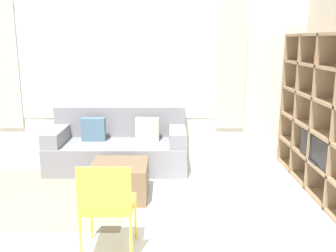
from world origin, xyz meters
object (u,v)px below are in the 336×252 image
at_px(shelving_unit, 328,116).
at_px(ottoman, 120,180).
at_px(couch_main, 119,147).
at_px(folding_chair, 108,201).

height_order(shelving_unit, ottoman, shelving_unit).
relative_size(couch_main, folding_chair, 2.29).
bearing_deg(couch_main, shelving_unit, -18.05).
bearing_deg(ottoman, folding_chair, -87.09).
relative_size(couch_main, ottoman, 2.95).
bearing_deg(ottoman, couch_main, 97.94).
bearing_deg(shelving_unit, folding_chair, -148.54).
bearing_deg(ottoman, shelving_unit, 4.70).
bearing_deg(couch_main, ottoman, -82.06).
bearing_deg(couch_main, folding_chair, -84.80).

